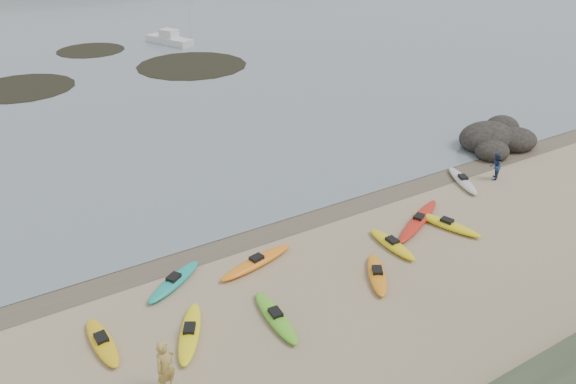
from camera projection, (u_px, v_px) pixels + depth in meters
ground at (288, 219)px, 27.50m from camera, size 600.00×600.00×0.00m
wet_sand at (291, 222)px, 27.27m from camera, size 60.00×60.00×0.00m
kayaks at (330, 258)px, 24.23m from camera, size 21.81×7.85×0.34m
person_west at (166, 367)px, 17.48m from camera, size 0.83×0.67×1.95m
person_east at (495, 166)px, 31.06m from camera, size 0.96×0.91×1.56m
rock_cluster at (496, 142)px, 35.50m from camera, size 5.46×4.04×1.93m
kelp_mats at (119, 68)px, 51.85m from camera, size 24.23×19.56×0.04m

